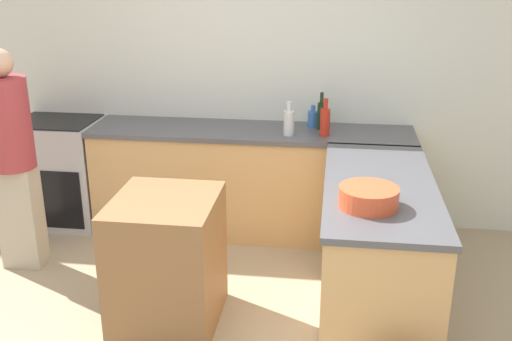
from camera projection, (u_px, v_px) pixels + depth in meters
name	position (u px, v px, depth m)	size (l,w,h in m)	color
wall_back	(256.00, 68.00, 5.02)	(8.00, 0.06, 2.70)	silver
counter_back	(251.00, 181.00, 5.02)	(2.63, 0.62, 0.91)	tan
counter_peninsula	(375.00, 248.00, 3.87)	(0.69, 1.65, 0.91)	tan
range_oven	(61.00, 172.00, 5.23)	(0.71, 0.60, 0.92)	#ADADB2
island_table	(167.00, 262.00, 3.76)	(0.63, 0.71, 0.85)	brown
mixing_bowl	(369.00, 197.00, 3.35)	(0.34, 0.34, 0.12)	#DB512D
hot_sauce_bottle	(325.00, 121.00, 4.65)	(0.08, 0.08, 0.30)	red
vinegar_bottle_clear	(289.00, 122.00, 4.67)	(0.08, 0.08, 0.27)	silver
water_bottle_blue	(313.00, 118.00, 4.91)	(0.08, 0.08, 0.18)	#386BB7
wine_bottle_dark	(321.00, 115.00, 4.82)	(0.06, 0.06, 0.31)	black
person_by_range	(12.00, 154.00, 4.31)	(0.33, 0.33, 1.65)	#ADA38E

